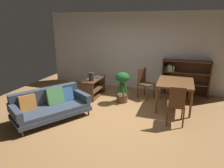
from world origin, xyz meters
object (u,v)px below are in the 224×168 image
Objects in this scene: fabric_couch at (50,105)px; potted_floor_plant at (122,85)px; media_console at (94,88)px; dining_chair_near at (176,103)px; open_laptop at (95,76)px; dining_chair_far at (145,82)px; desk_speaker at (91,77)px; bookshelf at (182,78)px; dining_table at (175,84)px.

potted_floor_plant is (1.40, 1.66, 0.19)m from fabric_couch.
media_console is 2.86m from dining_chair_near.
dining_chair_far reaches higher than open_laptop.
desk_speaker reaches higher than open_laptop.
open_laptop is (0.34, 2.06, 0.26)m from fabric_couch.
potted_floor_plant reaches higher than desk_speaker.
potted_floor_plant reaches higher than open_laptop.
fabric_couch is at bearing -130.11° from potted_floor_plant.
dining_chair_far is at bearing 46.55° from potted_floor_plant.
bookshelf is at bearing 33.92° from dining_chair_far.
media_console is 2.17× the size of open_laptop.
dining_chair_near reaches higher than dining_table.
fabric_couch is 3.00m from dining_chair_far.
dining_chair_near reaches higher than fabric_couch.
dining_chair_near is at bearing 12.65° from fabric_couch.
open_laptop is 0.50× the size of dining_chair_near.
dining_table is 1.30× the size of dining_chair_far.
fabric_couch is 1.68m from desk_speaker.
open_laptop is 0.39× the size of dining_table.
dining_chair_far is at bearing 14.90° from media_console.
dining_chair_near is at bearing -92.39° from bookshelf.
media_console is at bearing 169.92° from potted_floor_plant.
dining_chair_near is (2.99, 0.67, 0.18)m from fabric_couch.
dining_table is (2.91, 1.73, 0.34)m from fabric_couch.
dining_chair_near reaches higher than dining_chair_far.
potted_floor_plant is at bearing 49.89° from fabric_couch.
media_console is 0.50m from desk_speaker.
bookshelf is (3.09, 3.01, 0.21)m from fabric_couch.
fabric_couch is 4.15× the size of open_laptop.
desk_speaker reaches higher than dining_table.
desk_speaker is at bearing -176.84° from dining_table.
bookshelf reaches higher than dining_chair_near.
desk_speaker is at bearing -151.99° from bookshelf.
bookshelf reaches higher than dining_chair_far.
bookshelf reaches higher than desk_speaker.
potted_floor_plant is at bearing -133.45° from dining_chair_far.
fabric_couch is at bearing -135.70° from bookshelf.
potted_floor_plant is 1.52m from dining_table.
open_laptop is at bearing 99.31° from desk_speaker.
fabric_couch reaches higher than open_laptop.
bookshelf reaches higher than media_console.
dining_chair_near reaches higher than media_console.
bookshelf is (0.17, 1.28, -0.12)m from dining_table.
media_console is at bearing 96.39° from desk_speaker.
fabric_couch is at bearing -101.89° from media_console.
fabric_couch is at bearing -131.03° from dining_chair_far.
dining_chair_near reaches higher than open_laptop.
potted_floor_plant is (1.06, -0.41, -0.07)m from open_laptop.
potted_floor_plant is at bearing 3.94° from desk_speaker.
media_console is at bearing 78.11° from fabric_couch.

